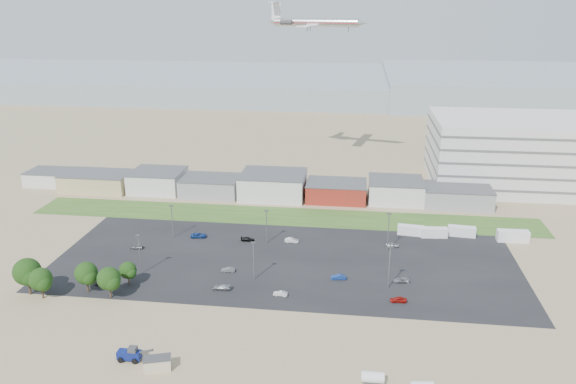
% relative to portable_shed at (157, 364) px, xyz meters
% --- Properties ---
extents(ground, '(700.00, 700.00, 0.00)m').
position_rel_portable_shed_xyz_m(ground, '(12.14, 28.49, -1.27)').
color(ground, '#90785B').
rests_on(ground, ground).
extents(parking_lot, '(120.00, 50.00, 0.01)m').
position_rel_portable_shed_xyz_m(parking_lot, '(17.14, 48.49, -1.26)').
color(parking_lot, black).
rests_on(parking_lot, ground).
extents(grass_strip, '(160.00, 16.00, 0.02)m').
position_rel_portable_shed_xyz_m(grass_strip, '(12.14, 80.49, -1.26)').
color(grass_strip, '#305821').
rests_on(grass_strip, ground).
extents(hills_backdrop, '(700.00, 200.00, 9.00)m').
position_rel_portable_shed_xyz_m(hills_backdrop, '(52.14, 343.49, 3.23)').
color(hills_backdrop, gray).
rests_on(hills_backdrop, ground).
extents(building_row, '(170.00, 20.00, 8.00)m').
position_rel_portable_shed_xyz_m(building_row, '(-4.86, 99.49, 2.73)').
color(building_row, silver).
rests_on(building_row, ground).
extents(parking_garage, '(80.00, 40.00, 25.00)m').
position_rel_portable_shed_xyz_m(parking_garage, '(102.14, 123.49, 11.23)').
color(parking_garage, silver).
rests_on(parking_garage, ground).
extents(portable_shed, '(5.58, 4.00, 2.53)m').
position_rel_portable_shed_xyz_m(portable_shed, '(0.00, 0.00, 0.00)').
color(portable_shed, beige).
rests_on(portable_shed, ground).
extents(telehandler, '(7.10, 2.41, 2.95)m').
position_rel_portable_shed_xyz_m(telehandler, '(-6.24, 2.06, 0.21)').
color(telehandler, '#0B1659').
rests_on(telehandler, ground).
extents(storage_tank_nw, '(4.04, 2.04, 2.41)m').
position_rel_portable_shed_xyz_m(storage_tank_nw, '(39.17, 1.18, -0.06)').
color(storage_tank_nw, silver).
rests_on(storage_tank_nw, ground).
extents(box_trailer_a, '(7.68, 3.23, 2.79)m').
position_rel_portable_shed_xyz_m(box_trailer_a, '(51.04, 70.48, 0.13)').
color(box_trailer_a, silver).
rests_on(box_trailer_a, ground).
extents(box_trailer_b, '(7.67, 2.96, 2.81)m').
position_rel_portable_shed_xyz_m(box_trailer_b, '(57.58, 69.59, 0.14)').
color(box_trailer_b, silver).
rests_on(box_trailer_b, ground).
extents(box_trailer_c, '(7.94, 3.13, 2.90)m').
position_rel_portable_shed_xyz_m(box_trailer_c, '(65.61, 71.41, 0.19)').
color(box_trailer_c, silver).
rests_on(box_trailer_c, ground).
extents(box_trailer_d, '(8.69, 2.86, 3.24)m').
position_rel_portable_shed_xyz_m(box_trailer_d, '(79.30, 69.31, 0.35)').
color(box_trailer_d, silver).
rests_on(box_trailer_d, ground).
extents(tree_far_left, '(6.75, 6.75, 10.12)m').
position_rel_portable_shed_xyz_m(tree_far_left, '(-38.99, 23.36, 3.79)').
color(tree_far_left, black).
rests_on(tree_far_left, ground).
extents(tree_left, '(5.62, 5.62, 8.43)m').
position_rel_portable_shed_xyz_m(tree_left, '(-35.09, 22.01, 2.95)').
color(tree_left, black).
rests_on(tree_left, ground).
extents(tree_mid, '(5.63, 5.63, 8.45)m').
position_rel_portable_shed_xyz_m(tree_mid, '(-26.24, 26.17, 2.96)').
color(tree_mid, black).
rests_on(tree_mid, ground).
extents(tree_right, '(5.69, 5.69, 8.54)m').
position_rel_portable_shed_xyz_m(tree_right, '(-19.85, 24.23, 3.00)').
color(tree_right, black).
rests_on(tree_right, ground).
extents(tree_near, '(4.41, 4.41, 6.61)m').
position_rel_portable_shed_xyz_m(tree_near, '(-18.20, 30.86, 2.04)').
color(tree_near, black).
rests_on(tree_near, ground).
extents(lightpole_front_l, '(1.22, 0.51, 10.36)m').
position_rel_portable_shed_xyz_m(lightpole_front_l, '(-17.49, 36.88, 3.91)').
color(lightpole_front_l, slate).
rests_on(lightpole_front_l, ground).
extents(lightpole_front_m, '(1.17, 0.49, 9.90)m').
position_rel_portable_shed_xyz_m(lightpole_front_m, '(11.00, 37.24, 3.69)').
color(lightpole_front_m, slate).
rests_on(lightpole_front_m, ground).
extents(lightpole_front_r, '(1.27, 0.53, 10.83)m').
position_rel_portable_shed_xyz_m(lightpole_front_r, '(43.26, 36.91, 4.15)').
color(lightpole_front_r, slate).
rests_on(lightpole_front_r, ground).
extents(lightpole_back_l, '(1.15, 0.48, 9.75)m').
position_rel_portable_shed_xyz_m(lightpole_back_l, '(-16.85, 59.78, 3.61)').
color(lightpole_back_l, slate).
rests_on(lightpole_back_l, ground).
extents(lightpole_back_m, '(1.15, 0.48, 9.76)m').
position_rel_portable_shed_xyz_m(lightpole_back_m, '(10.49, 59.34, 3.61)').
color(lightpole_back_m, slate).
rests_on(lightpole_back_m, ground).
extents(lightpole_back_r, '(1.29, 0.54, 10.97)m').
position_rel_portable_shed_xyz_m(lightpole_back_r, '(43.88, 58.03, 4.22)').
color(lightpole_back_r, slate).
rests_on(lightpole_back_r, ground).
extents(airliner, '(45.14, 35.47, 11.86)m').
position_rel_portable_shed_xyz_m(airliner, '(17.11, 136.55, 55.77)').
color(airliner, silver).
extents(parked_car_0, '(4.06, 2.17, 1.09)m').
position_rel_portable_shed_xyz_m(parked_car_0, '(46.61, 40.39, -0.72)').
color(parked_car_0, '#A5A5AA').
rests_on(parked_car_0, ground).
extents(parked_car_1, '(3.90, 1.74, 1.24)m').
position_rel_portable_shed_xyz_m(parked_car_1, '(31.50, 39.95, -0.65)').
color(parked_car_1, navy).
rests_on(parked_car_1, ground).
extents(parked_car_2, '(3.85, 1.76, 1.28)m').
position_rel_portable_shed_xyz_m(parked_car_2, '(45.32, 30.62, -0.63)').
color(parked_car_2, maroon).
rests_on(parked_car_2, ground).
extents(parked_car_3, '(4.44, 1.95, 1.27)m').
position_rel_portable_shed_xyz_m(parked_car_3, '(4.38, 31.24, -0.63)').
color(parked_car_3, '#A5A5AA').
rests_on(parked_car_3, ground).
extents(parked_car_4, '(3.58, 1.66, 1.13)m').
position_rel_portable_shed_xyz_m(parked_car_4, '(3.83, 40.43, -0.70)').
color(parked_car_4, '#595B5E').
rests_on(parked_car_4, ground).
extents(parked_car_5, '(3.51, 1.58, 1.17)m').
position_rel_portable_shed_xyz_m(parked_car_5, '(-24.22, 50.88, -0.68)').
color(parked_car_5, '#595B5E').
rests_on(parked_car_5, ground).
extents(parked_car_6, '(3.85, 1.57, 1.12)m').
position_rel_portable_shed_xyz_m(parked_car_6, '(4.93, 59.90, -0.71)').
color(parked_car_6, black).
rests_on(parked_car_6, ground).
extents(parked_car_8, '(3.59, 1.81, 1.17)m').
position_rel_portable_shed_xyz_m(parked_car_8, '(45.50, 61.10, -0.68)').
color(parked_car_8, '#A5A5AA').
rests_on(parked_car_8, ground).
extents(parked_car_9, '(4.82, 2.70, 1.27)m').
position_rel_portable_shed_xyz_m(parked_car_9, '(-9.56, 60.65, -0.63)').
color(parked_car_9, navy).
rests_on(parked_car_9, ground).
extents(parked_car_10, '(4.31, 2.21, 1.20)m').
position_rel_portable_shed_xyz_m(parked_car_10, '(-24.31, 29.66, -0.67)').
color(parked_car_10, '#595B5E').
rests_on(parked_car_10, ground).
extents(parked_car_11, '(3.90, 1.43, 1.28)m').
position_rel_portable_shed_xyz_m(parked_car_11, '(17.42, 60.57, -0.63)').
color(parked_car_11, silver).
rests_on(parked_car_11, ground).
extents(parked_car_13, '(3.40, 1.44, 1.09)m').
position_rel_portable_shed_xyz_m(parked_car_13, '(18.53, 30.08, -0.72)').
color(parked_car_13, silver).
rests_on(parked_car_13, ground).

